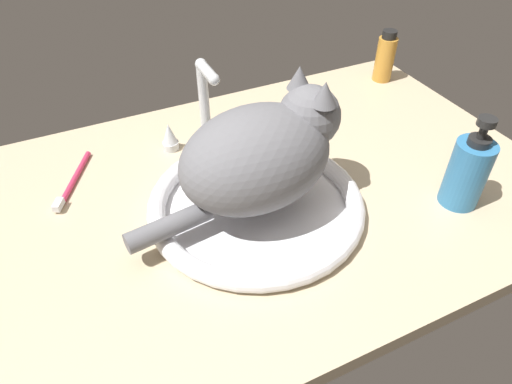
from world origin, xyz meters
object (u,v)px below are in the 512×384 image
(cat, at_px, (265,152))
(toothbrush, at_px, (73,182))
(sink_basin, at_px, (256,204))
(amber_bottle, at_px, (385,57))
(faucet, at_px, (206,112))
(soap_pump_bottle, at_px, (467,172))

(cat, xyz_separation_m, toothbrush, (-0.29, 0.20, -0.11))
(sink_basin, relative_size, amber_bottle, 2.96)
(cat, bearing_deg, toothbrush, 145.06)
(cat, bearing_deg, amber_bottle, 32.04)
(cat, relative_size, toothbrush, 2.45)
(faucet, relative_size, cat, 0.49)
(faucet, distance_m, amber_bottle, 0.49)
(faucet, bearing_deg, toothbrush, -174.76)
(amber_bottle, distance_m, soap_pump_bottle, 0.45)
(sink_basin, distance_m, faucet, 0.23)
(amber_bottle, bearing_deg, cat, -147.96)
(sink_basin, xyz_separation_m, toothbrush, (-0.27, 0.20, -0.01))
(faucet, bearing_deg, sink_basin, -90.00)
(faucet, height_order, soap_pump_bottle, faucet)
(sink_basin, relative_size, cat, 0.96)
(sink_basin, relative_size, soap_pump_bottle, 2.18)
(cat, bearing_deg, sink_basin, -171.94)
(soap_pump_bottle, distance_m, toothbrush, 0.68)
(amber_bottle, bearing_deg, faucet, -172.06)
(faucet, xyz_separation_m, toothbrush, (-0.27, -0.02, -0.06))
(sink_basin, height_order, cat, cat)
(sink_basin, xyz_separation_m, faucet, (0.00, 0.23, 0.05))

